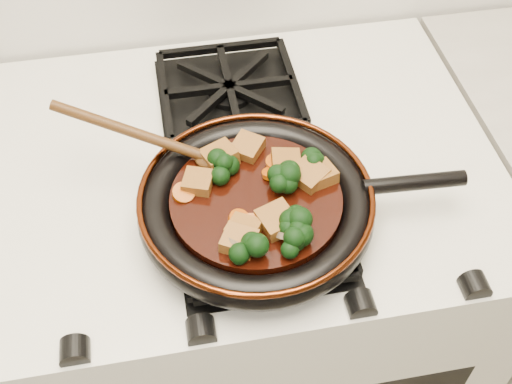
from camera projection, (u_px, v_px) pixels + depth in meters
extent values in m
cube|color=beige|center=(247.00, 310.00, 1.31)|extent=(0.76, 0.60, 0.90)
cylinder|color=black|center=(256.00, 210.00, 0.86)|extent=(0.29, 0.29, 0.01)
torus|color=black|center=(256.00, 206.00, 0.85)|extent=(0.32, 0.32, 0.04)
torus|color=#4B1D0A|center=(256.00, 195.00, 0.84)|extent=(0.31, 0.31, 0.01)
cylinder|color=black|center=(414.00, 183.00, 0.86)|extent=(0.14, 0.03, 0.02)
cylinder|color=black|center=(256.00, 202.00, 0.85)|extent=(0.23, 0.23, 0.02)
cube|color=brown|center=(220.00, 157.00, 0.88)|extent=(0.06, 0.05, 0.03)
cube|color=brown|center=(286.00, 164.00, 0.87)|extent=(0.05, 0.05, 0.03)
cube|color=brown|center=(244.00, 230.00, 0.80)|extent=(0.05, 0.05, 0.03)
cube|color=brown|center=(198.00, 183.00, 0.85)|extent=(0.05, 0.05, 0.02)
cube|color=brown|center=(239.00, 242.00, 0.78)|extent=(0.05, 0.05, 0.03)
cube|color=brown|center=(321.00, 175.00, 0.86)|extent=(0.05, 0.05, 0.02)
cube|color=brown|center=(313.00, 171.00, 0.86)|extent=(0.05, 0.05, 0.03)
cube|color=brown|center=(277.00, 221.00, 0.80)|extent=(0.06, 0.06, 0.03)
cube|color=brown|center=(247.00, 148.00, 0.89)|extent=(0.05, 0.06, 0.03)
cube|color=brown|center=(309.00, 176.00, 0.85)|extent=(0.06, 0.06, 0.03)
cylinder|color=#A44004|center=(239.00, 219.00, 0.81)|extent=(0.03, 0.03, 0.02)
cylinder|color=#A44004|center=(184.00, 193.00, 0.84)|extent=(0.03, 0.03, 0.02)
cylinder|color=#A44004|center=(272.00, 173.00, 0.86)|extent=(0.03, 0.03, 0.02)
cylinder|color=#A44004|center=(277.00, 162.00, 0.88)|extent=(0.03, 0.03, 0.01)
cylinder|color=#A44004|center=(251.00, 224.00, 0.81)|extent=(0.03, 0.03, 0.02)
cylinder|color=brown|center=(230.00, 154.00, 0.88)|extent=(0.04, 0.04, 0.03)
cylinder|color=brown|center=(240.00, 243.00, 0.78)|extent=(0.05, 0.05, 0.03)
cylinder|color=brown|center=(291.00, 237.00, 0.79)|extent=(0.05, 0.04, 0.03)
ellipsoid|color=#42260E|center=(215.00, 160.00, 0.88)|extent=(0.07, 0.06, 0.02)
cylinder|color=#42260E|center=(134.00, 133.00, 0.87)|extent=(0.02, 0.02, 0.23)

